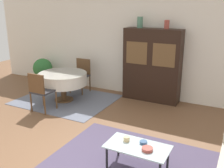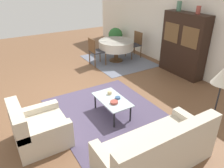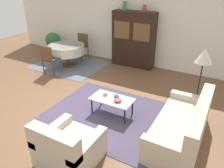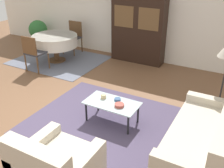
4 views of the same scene
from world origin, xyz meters
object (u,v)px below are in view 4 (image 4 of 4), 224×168
bowl_small (118,99)px  potted_plant (38,31)px  coffee_table (112,105)px  bowl (119,105)px  couch (203,139)px  armchair (55,167)px  dining_chair_far (73,35)px  dining_chair_near (34,51)px  dining_table (55,41)px  cup (103,96)px  display_cabinet (138,28)px

bowl_small → potted_plant: (-4.30, 2.63, 0.06)m
coffee_table → bowl: size_ratio=5.81×
couch → coffee_table: size_ratio=2.00×
armchair → dining_chair_far: size_ratio=0.99×
armchair → potted_plant: bearing=134.9°
dining_chair_near → dining_table: bearing=90.0°
armchair → dining_table: 4.50m
armchair → dining_table: armchair is taller
dining_table → cup: 3.16m
coffee_table → dining_chair_near: 2.99m
armchair → coffee_table: (-0.07, 1.59, 0.06)m
armchair → display_cabinet: 4.68m
coffee_table → dining_chair_near: size_ratio=1.03×
potted_plant → dining_table: bearing=-31.2°
armchair → dining_table: (-2.86, 3.45, 0.29)m
display_cabinet → bowl_small: size_ratio=16.12×
couch → cup: 1.80m
dining_table → bowl_small: dining_table is taller
cup → potted_plant: (-4.05, 2.68, 0.04)m
display_cabinet → dining_chair_far: 2.02m
dining_chair_far → cup: bearing=134.6°
coffee_table → dining_table: (-2.80, 1.86, 0.23)m
dining_chair_far → potted_plant: dining_chair_far is taller
dining_table → armchair: bearing=-50.3°
coffee_table → bowl_small: size_ratio=8.31×
couch → bowl_small: bearing=80.7°
armchair → cup: 1.68m
armchair → bowl_small: armchair is taller
dining_chair_near → dining_chair_far: size_ratio=1.00×
coffee_table → dining_chair_far: (-2.80, 2.68, 0.18)m
dining_table → potted_plant: bearing=148.8°
display_cabinet → dining_chair_near: display_cabinet is taller
cup → bowl: bearing=-16.7°
couch → potted_plant: couch is taller
coffee_table → bowl_small: bearing=67.4°
dining_table → bowl: dining_table is taller
bowl → bowl_small: size_ratio=1.43×
dining_chair_far → bowl_small: size_ratio=8.08×
cup → dining_chair_near: bearing=159.3°
dining_chair_near → couch: bearing=-15.1°
coffee_table → dining_table: 3.37m
couch → dining_chair_near: bearing=74.9°
couch → dining_chair_near: 4.53m
bowl_small → bowl: bearing=-53.4°
cup → bowl: size_ratio=0.59×
bowl → display_cabinet: bearing=108.4°
dining_chair_far → bowl_small: bearing=137.9°
couch → cup: couch is taller
dining_table → cup: size_ratio=12.72×
couch → dining_chair_near: dining_chair_near is taller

